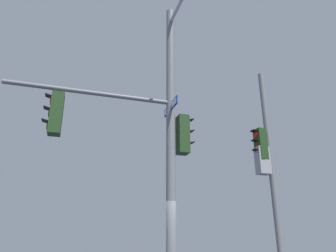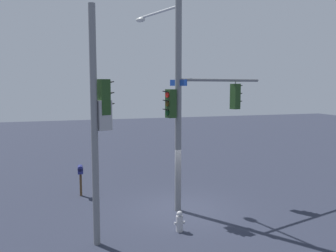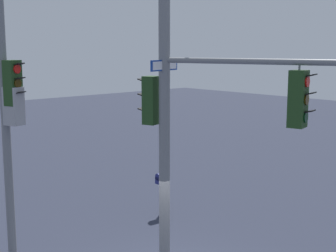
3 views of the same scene
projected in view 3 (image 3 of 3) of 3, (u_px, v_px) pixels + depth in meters
main_signal_pole_assembly at (188, 87)px, 10.67m from camera, size 5.28×3.73×8.44m
secondary_pole_assembly at (9, 110)px, 11.87m from camera, size 0.76×0.44×7.45m
mailbox at (162, 181)px, 16.08m from camera, size 0.26×0.45×1.41m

